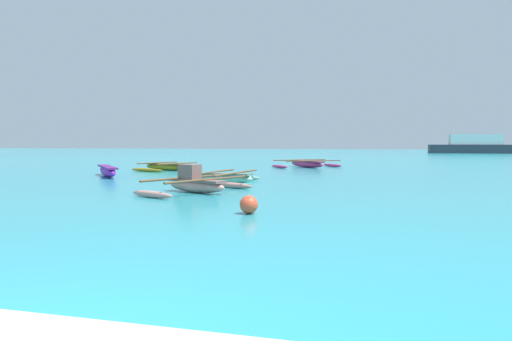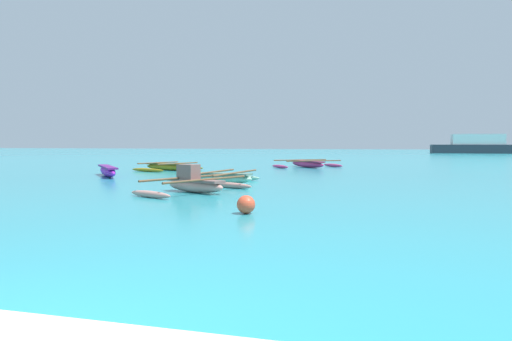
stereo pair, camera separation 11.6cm
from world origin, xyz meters
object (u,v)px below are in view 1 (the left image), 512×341
(moored_boat_4, at_px, (307,164))
(distant_ferry, at_px, (475,146))
(moored_boat_2, at_px, (225,178))
(moored_boat_0, at_px, (195,184))
(moored_boat_3, at_px, (168,167))
(mooring_buoy_0, at_px, (249,205))
(moored_boat_1, at_px, (107,171))

(moored_boat_4, height_order, distant_ferry, distant_ferry)
(distant_ferry, bearing_deg, moored_boat_4, -112.19)
(moored_boat_2, height_order, moored_boat_4, moored_boat_4)
(moored_boat_0, distance_m, moored_boat_3, 12.18)
(moored_boat_2, relative_size, moored_boat_4, 0.91)
(moored_boat_3, bearing_deg, moored_boat_2, -30.63)
(moored_boat_2, relative_size, mooring_buoy_0, 10.16)
(moored_boat_1, xyz_separation_m, moored_boat_3, (0.70, 5.06, -0.06))
(moored_boat_2, relative_size, distant_ferry, 0.31)
(moored_boat_0, bearing_deg, moored_boat_2, 114.62)
(moored_boat_1, relative_size, moored_boat_3, 0.86)
(moored_boat_4, xyz_separation_m, distant_ferry, (19.52, 47.84, 0.98))
(moored_boat_1, height_order, moored_boat_2, moored_boat_1)
(moored_boat_3, distance_m, moored_boat_4, 9.00)
(moored_boat_1, bearing_deg, moored_boat_4, 102.54)
(moored_boat_1, xyz_separation_m, moored_boat_2, (6.64, -2.43, -0.04))
(moored_boat_3, bearing_deg, moored_boat_4, 57.00)
(moored_boat_4, relative_size, mooring_buoy_0, 11.21)
(moored_boat_0, xyz_separation_m, mooring_buoy_0, (2.81, -3.81, -0.08))
(moored_boat_4, xyz_separation_m, mooring_buoy_0, (1.53, -19.72, -0.02))
(distant_ferry, bearing_deg, moored_boat_3, -116.75)
(distant_ferry, bearing_deg, moored_boat_2, -108.97)
(moored_boat_0, xyz_separation_m, moored_boat_4, (1.28, 15.91, -0.06))
(moored_boat_1, height_order, moored_boat_4, moored_boat_4)
(mooring_buoy_0, bearing_deg, distant_ferry, 75.09)
(moored_boat_1, height_order, moored_boat_3, moored_boat_1)
(moored_boat_2, bearing_deg, mooring_buoy_0, -60.22)
(moored_boat_2, distance_m, moored_boat_3, 9.56)
(moored_boat_3, height_order, distant_ferry, distant_ferry)
(moored_boat_4, bearing_deg, moored_boat_0, -42.59)
(moored_boat_2, xyz_separation_m, distant_ferry, (20.85, 60.63, 0.98))
(distant_ferry, bearing_deg, mooring_buoy_0, -104.91)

